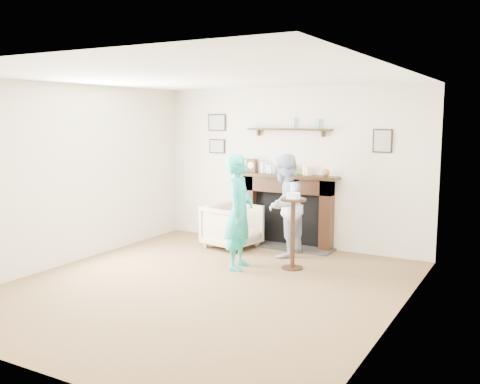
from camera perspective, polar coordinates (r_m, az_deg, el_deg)
name	(u,v)px	position (r m, az deg, el deg)	size (l,w,h in m)	color
ground	(205,287)	(6.59, -3.77, -10.05)	(5.00, 5.00, 0.00)	brown
room_shell	(233,150)	(6.87, -0.76, 4.52)	(4.54, 5.02, 2.52)	beige
armchair	(232,247)	(8.47, -0.85, -5.94)	(0.73, 0.75, 0.69)	tan
man	(283,256)	(8.01, 4.66, -6.78)	(0.73, 0.57, 1.51)	silver
woman	(239,268)	(7.36, -0.08, -8.09)	(0.57, 0.37, 1.56)	#20B6B3
pedestal_table	(293,219)	(7.21, 5.67, -2.92)	(0.35, 0.35, 1.11)	black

